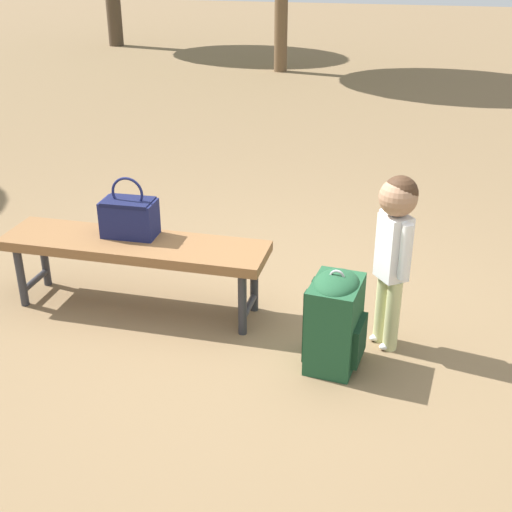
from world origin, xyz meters
TOP-DOWN VIEW (x-y plane):
  - ground_plane at (0.00, 0.00)m, footprint 40.00×40.00m
  - park_bench at (-0.69, 0.06)m, footprint 1.60×0.42m
  - handbag at (-0.74, 0.13)m, footprint 0.32×0.19m
  - child_standing at (0.81, -0.02)m, footprint 0.20×0.23m
  - backpack_large at (0.55, -0.27)m, footprint 0.32×0.36m

SIDE VIEW (x-z plane):
  - ground_plane at x=0.00m, z-range 0.00..0.00m
  - backpack_large at x=0.55m, z-range 0.00..0.56m
  - park_bench at x=-0.69m, z-range 0.17..0.62m
  - handbag at x=-0.74m, z-range 0.39..0.76m
  - child_standing at x=0.81m, z-range 0.17..1.16m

